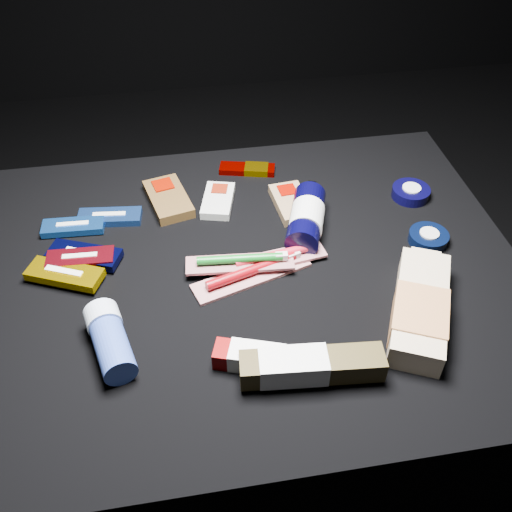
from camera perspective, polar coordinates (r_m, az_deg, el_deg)
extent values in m
plane|color=black|center=(1.32, -0.59, -13.73)|extent=(3.00, 3.00, 0.00)
cube|color=black|center=(1.16, -0.66, -8.35)|extent=(0.98, 0.78, 0.40)
cube|color=navy|center=(1.15, -14.42, 3.80)|extent=(0.13, 0.06, 0.01)
cube|color=silver|center=(1.14, -14.42, 3.83)|extent=(0.06, 0.02, 0.02)
cube|color=#1A54AD|center=(1.14, -17.81, 2.82)|extent=(0.12, 0.05, 0.01)
cube|color=silver|center=(1.14, -17.82, 2.85)|extent=(0.06, 0.01, 0.02)
cube|color=black|center=(1.07, -16.80, 0.08)|extent=(0.14, 0.09, 0.02)
cube|color=white|center=(1.06, -16.81, 0.11)|extent=(0.07, 0.04, 0.02)
cube|color=#AC8800|center=(1.04, -18.57, -1.74)|extent=(0.14, 0.10, 0.02)
cube|color=white|center=(1.03, -18.59, -1.70)|extent=(0.07, 0.04, 0.02)
cube|color=maroon|center=(1.05, -17.15, -0.25)|extent=(0.12, 0.05, 0.01)
cube|color=silver|center=(1.05, -17.16, -0.21)|extent=(0.06, 0.01, 0.02)
cube|color=#513719|center=(1.16, -8.76, 5.65)|extent=(0.10, 0.15, 0.02)
cube|color=#710C00|center=(1.19, -9.24, 6.65)|extent=(0.05, 0.05, 0.02)
cube|color=silver|center=(1.15, -3.82, 5.55)|extent=(0.08, 0.12, 0.02)
cube|color=maroon|center=(1.17, -3.64, 6.42)|extent=(0.04, 0.04, 0.02)
cube|color=#94744E|center=(1.14, 3.57, 5.31)|extent=(0.07, 0.12, 0.02)
cube|color=#720600|center=(1.16, 3.12, 6.27)|extent=(0.04, 0.04, 0.02)
cube|color=#6B0200|center=(1.24, -0.89, 8.68)|extent=(0.12, 0.06, 0.01)
cube|color=#896702|center=(1.24, 0.04, 8.67)|extent=(0.06, 0.05, 0.01)
cylinder|color=black|center=(1.07, 5.02, 3.77)|extent=(0.11, 0.16, 0.06)
cylinder|color=silver|center=(1.07, 5.08, 3.66)|extent=(0.08, 0.08, 0.06)
cylinder|color=black|center=(1.14, 5.49, 6.48)|extent=(0.03, 0.03, 0.02)
cube|color=black|center=(1.16, 5.57, 6.82)|extent=(0.02, 0.03, 0.01)
cylinder|color=black|center=(1.21, 15.21, 6.14)|extent=(0.08, 0.08, 0.02)
cylinder|color=silver|center=(1.21, 15.23, 6.20)|extent=(0.04, 0.04, 0.02)
cylinder|color=black|center=(1.11, 16.85, 1.76)|extent=(0.07, 0.07, 0.02)
cylinder|color=beige|center=(1.11, 16.87, 1.82)|extent=(0.04, 0.04, 0.02)
cube|color=beige|center=(0.95, 16.06, -5.03)|extent=(0.17, 0.24, 0.05)
cube|color=#B47746|center=(0.94, 15.99, -6.04)|extent=(0.12, 0.13, 0.05)
cube|color=beige|center=(1.04, 16.47, -0.46)|extent=(0.06, 0.04, 0.03)
cylinder|color=#314BA3|center=(0.89, -14.11, -9.04)|extent=(0.07, 0.11, 0.05)
cylinder|color=silver|center=(0.93, -15.07, -6.06)|extent=(0.06, 0.05, 0.06)
cube|color=beige|center=(1.00, -0.45, -1.95)|extent=(0.22, 0.11, 0.01)
cylinder|color=maroon|center=(0.99, -0.45, -1.44)|extent=(0.17, 0.07, 0.02)
cube|color=beige|center=(1.02, 3.72, 0.09)|extent=(0.03, 0.02, 0.01)
cube|color=#ACA7A2|center=(1.02, 1.91, -0.32)|extent=(0.19, 0.07, 0.01)
cylinder|color=red|center=(1.01, 1.92, 0.12)|extent=(0.15, 0.04, 0.01)
cube|color=silver|center=(1.03, 5.69, 1.00)|extent=(0.02, 0.02, 0.01)
cube|color=#AEA5A1|center=(1.00, -1.62, -0.73)|extent=(0.19, 0.06, 0.01)
cylinder|color=#0D6419|center=(0.99, -1.63, -0.28)|extent=(0.15, 0.03, 0.01)
cube|color=silver|center=(1.00, 2.57, -0.01)|extent=(0.02, 0.01, 0.01)
cube|color=#740000|center=(0.86, 1.63, -10.43)|extent=(0.18, 0.09, 0.03)
cube|color=silver|center=(0.86, 0.09, -10.18)|extent=(0.09, 0.07, 0.03)
cube|color=#382E12|center=(0.85, 5.62, -10.89)|extent=(0.21, 0.07, 0.04)
cube|color=silver|center=(0.84, 3.73, -10.97)|extent=(0.10, 0.06, 0.04)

